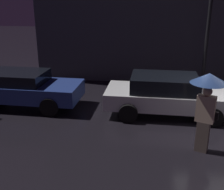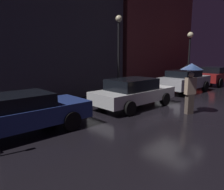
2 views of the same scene
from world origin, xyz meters
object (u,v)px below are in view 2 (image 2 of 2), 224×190
(parked_car_white, at_px, (133,92))
(street_lamp_far, at_px, (190,45))
(parked_car_red, at_px, (215,75))
(street_lamp_near, at_px, (119,43))
(parked_car_blue, at_px, (16,113))
(pedestrian_with_umbrella, at_px, (191,77))
(parked_car_silver, at_px, (184,81))

(parked_car_white, distance_m, street_lamp_far, 10.73)
(parked_car_red, distance_m, street_lamp_near, 9.59)
(parked_car_blue, distance_m, pedestrian_with_umbrella, 6.82)
(parked_car_blue, xyz_separation_m, pedestrian_with_umbrella, (6.23, -2.63, 0.87))
(parked_car_silver, bearing_deg, parked_car_red, 0.08)
(pedestrian_with_umbrella, distance_m, street_lamp_near, 5.37)
(parked_car_blue, height_order, parked_car_red, parked_car_red)
(parked_car_blue, distance_m, street_lamp_near, 7.91)
(street_lamp_far, bearing_deg, street_lamp_near, 178.33)
(pedestrian_with_umbrella, bearing_deg, parked_car_silver, 52.52)
(parked_car_white, relative_size, pedestrian_with_umbrella, 2.04)
(parked_car_silver, distance_m, street_lamp_near, 5.09)
(parked_car_blue, xyz_separation_m, street_lamp_near, (7.13, 2.42, 2.44))
(parked_car_blue, bearing_deg, street_lamp_far, 10.12)
(parked_car_silver, height_order, parked_car_red, parked_car_red)
(parked_car_red, bearing_deg, parked_car_white, -178.13)
(parked_car_white, xyz_separation_m, parked_car_red, (10.65, 0.23, 0.07))
(parked_car_blue, height_order, parked_car_white, parked_car_white)
(parked_car_white, xyz_separation_m, street_lamp_near, (1.66, 2.59, 2.43))
(street_lamp_far, bearing_deg, parked_car_white, -167.03)
(parked_car_silver, bearing_deg, street_lamp_far, 24.61)
(parked_car_blue, relative_size, street_lamp_near, 0.98)
(parked_car_blue, relative_size, street_lamp_far, 1.07)
(street_lamp_near, bearing_deg, parked_car_red, -14.72)
(street_lamp_near, bearing_deg, street_lamp_far, -1.67)
(parked_car_white, height_order, street_lamp_near, street_lamp_near)
(pedestrian_with_umbrella, height_order, street_lamp_far, street_lamp_far)
(parked_car_red, height_order, street_lamp_far, street_lamp_far)
(parked_car_white, xyz_separation_m, pedestrian_with_umbrella, (0.77, -2.46, 0.86))
(street_lamp_near, height_order, street_lamp_far, street_lamp_near)
(parked_car_white, height_order, pedestrian_with_umbrella, pedestrian_with_umbrella)
(parked_car_blue, xyz_separation_m, street_lamp_far, (15.62, 2.17, 2.56))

